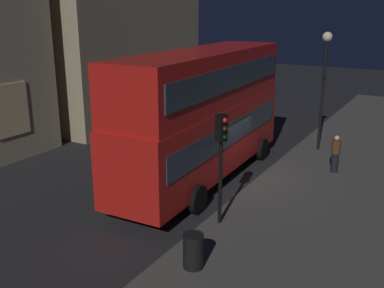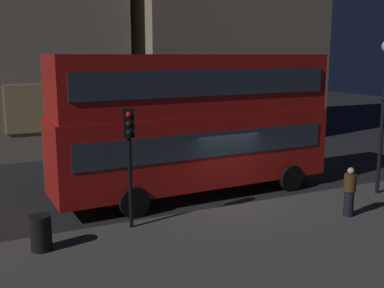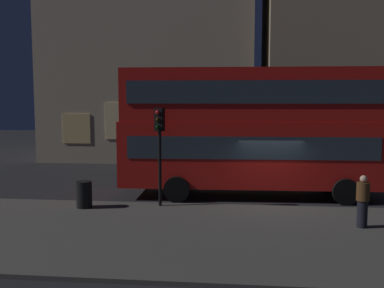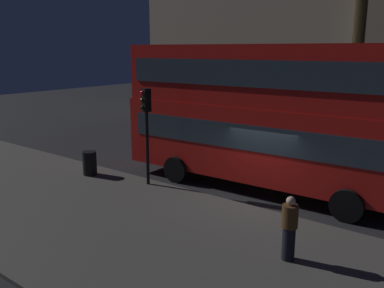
# 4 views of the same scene
# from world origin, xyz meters

# --- Properties ---
(ground_plane) EXTENTS (80.00, 80.00, 0.00)m
(ground_plane) POSITION_xyz_m (0.00, 0.00, 0.00)
(ground_plane) COLOR #232326
(sidewalk_slab) EXTENTS (44.00, 7.27, 0.12)m
(sidewalk_slab) POSITION_xyz_m (0.00, -4.44, 0.06)
(sidewalk_slab) COLOR #4C4944
(sidewalk_slab) RESTS_ON ground
(double_decker_bus) EXTENTS (10.94, 3.12, 5.34)m
(double_decker_bus) POSITION_xyz_m (-0.78, 1.21, 2.99)
(double_decker_bus) COLOR red
(double_decker_bus) RESTS_ON ground
(traffic_light_near_kerb) EXTENTS (0.38, 0.40, 3.65)m
(traffic_light_near_kerb) POSITION_xyz_m (-4.17, -1.29, 2.76)
(traffic_light_near_kerb) COLOR black
(traffic_light_near_kerb) RESTS_ON sidewalk_slab
(pedestrian) EXTENTS (0.40, 0.40, 1.63)m
(pedestrian) POSITION_xyz_m (2.58, -3.41, 0.95)
(pedestrian) COLOR black
(pedestrian) RESTS_ON sidewalk_slab
(litter_bin) EXTENTS (0.57, 0.57, 0.98)m
(litter_bin) POSITION_xyz_m (-6.89, -1.86, 0.61)
(litter_bin) COLOR black
(litter_bin) RESTS_ON sidewalk_slab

